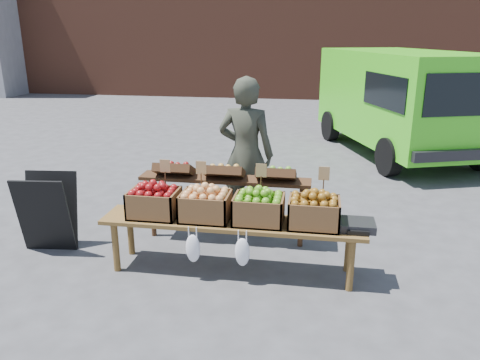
% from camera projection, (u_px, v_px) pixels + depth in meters
% --- Properties ---
extents(ground, '(80.00, 80.00, 0.00)m').
position_uv_depth(ground, '(155.00, 250.00, 5.42)').
color(ground, '#444447').
extents(delivery_van, '(3.52, 5.03, 2.06)m').
position_uv_depth(delivery_van, '(400.00, 104.00, 9.44)').
color(delivery_van, '#41D71C').
rests_on(delivery_van, ground).
extents(vendor, '(0.75, 0.54, 1.92)m').
position_uv_depth(vendor, '(246.00, 154.00, 5.81)').
color(vendor, '#33362A').
rests_on(vendor, ground).
extents(chalkboard_sign, '(0.63, 0.39, 0.91)m').
position_uv_depth(chalkboard_sign, '(48.00, 212.00, 5.32)').
color(chalkboard_sign, black).
rests_on(chalkboard_sign, ground).
extents(back_table, '(2.10, 0.44, 1.04)m').
position_uv_depth(back_table, '(225.00, 200.00, 5.51)').
color(back_table, '#3B2313').
rests_on(back_table, ground).
extents(display_bench, '(2.70, 0.56, 0.57)m').
position_uv_depth(display_bench, '(232.00, 246.00, 4.87)').
color(display_bench, brown).
rests_on(display_bench, ground).
extents(crate_golden_apples, '(0.50, 0.40, 0.28)m').
position_uv_depth(crate_golden_apples, '(154.00, 203.00, 4.87)').
color(crate_golden_apples, maroon).
rests_on(crate_golden_apples, display_bench).
extents(crate_russet_pears, '(0.50, 0.40, 0.28)m').
position_uv_depth(crate_russet_pears, '(205.00, 206.00, 4.79)').
color(crate_russet_pears, gold).
rests_on(crate_russet_pears, display_bench).
extents(crate_red_apples, '(0.50, 0.40, 0.28)m').
position_uv_depth(crate_red_apples, '(259.00, 209.00, 4.70)').
color(crate_red_apples, '#4A7E16').
rests_on(crate_red_apples, display_bench).
extents(crate_green_apples, '(0.50, 0.40, 0.28)m').
position_uv_depth(crate_green_apples, '(314.00, 213.00, 4.61)').
color(crate_green_apples, '#925E16').
rests_on(crate_green_apples, display_bench).
extents(weighing_scale, '(0.34, 0.30, 0.08)m').
position_uv_depth(weighing_scale, '(357.00, 225.00, 4.58)').
color(weighing_scale, black).
rests_on(weighing_scale, display_bench).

